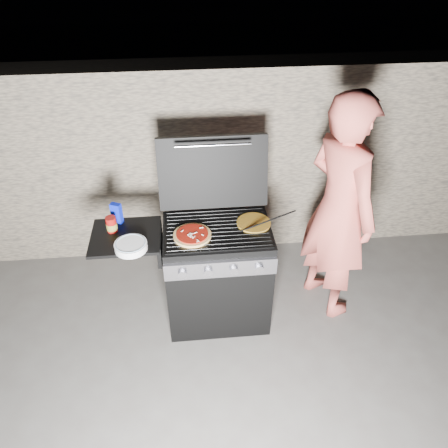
{
  "coord_description": "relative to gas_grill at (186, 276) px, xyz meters",
  "views": [
    {
      "loc": [
        -0.2,
        -2.55,
        2.86
      ],
      "look_at": [
        0.05,
        0.0,
        0.95
      ],
      "focal_mm": 35.0,
      "sensor_mm": 36.0,
      "label": 1
    }
  ],
  "objects": [
    {
      "name": "gas_grill",
      "position": [
        0.0,
        0.0,
        0.0
      ],
      "size": [
        1.34,
        0.79,
        0.91
      ],
      "primitive_type": null,
      "color": "black",
      "rests_on": "ground"
    },
    {
      "name": "pizza_plain",
      "position": [
        0.53,
        0.04,
        0.46
      ],
      "size": [
        0.32,
        0.32,
        0.01
      ],
      "primitive_type": "cylinder",
      "rotation": [
        0.0,
        0.0,
        0.32
      ],
      "color": "gold",
      "rests_on": "gas_grill"
    },
    {
      "name": "plate_stack",
      "position": [
        -0.36,
        -0.16,
        0.47
      ],
      "size": [
        0.23,
        0.23,
        0.05
      ],
      "primitive_type": "cylinder",
      "rotation": [
        0.0,
        0.0,
        0.04
      ],
      "color": "white",
      "rests_on": "gas_grill"
    },
    {
      "name": "pizza_topped",
      "position": [
        0.06,
        -0.07,
        0.47
      ],
      "size": [
        0.31,
        0.31,
        0.03
      ],
      "primitive_type": null,
      "rotation": [
        0.0,
        0.0,
        0.16
      ],
      "color": "gold",
      "rests_on": "gas_grill"
    },
    {
      "name": "person",
      "position": [
        1.19,
        0.1,
        0.49
      ],
      "size": [
        0.68,
        0.81,
        1.9
      ],
      "primitive_type": "imported",
      "rotation": [
        0.0,
        0.0,
        1.96
      ],
      "color": "#CA554A",
      "rests_on": "ground"
    },
    {
      "name": "tongs",
      "position": [
        0.63,
        0.0,
        0.5
      ],
      "size": [
        0.43,
        0.12,
        0.09
      ],
      "primitive_type": "cylinder",
      "rotation": [
        0.0,
        1.4,
        0.25
      ],
      "color": "black",
      "rests_on": "gas_grill"
    },
    {
      "name": "blue_carton",
      "position": [
        -0.49,
        0.17,
        0.53
      ],
      "size": [
        0.09,
        0.07,
        0.16
      ],
      "primitive_type": "cube",
      "rotation": [
        0.0,
        0.0,
        -0.41
      ],
      "color": "#0819BB",
      "rests_on": "gas_grill"
    },
    {
      "name": "stone_wall",
      "position": [
        0.25,
        1.05,
        0.44
      ],
      "size": [
        8.0,
        0.35,
        1.8
      ],
      "primitive_type": "cube",
      "color": "gray",
      "rests_on": "ground"
    },
    {
      "name": "sauce_jar",
      "position": [
        -0.52,
        0.06,
        0.51
      ],
      "size": [
        0.1,
        0.1,
        0.12
      ],
      "primitive_type": "cylinder",
      "rotation": [
        0.0,
        0.0,
        0.39
      ],
      "color": "maroon",
      "rests_on": "gas_grill"
    },
    {
      "name": "ground",
      "position": [
        0.25,
        0.0,
        -0.46
      ],
      "size": [
        50.0,
        50.0,
        0.0
      ],
      "primitive_type": "plane",
      "color": "#484440"
    }
  ]
}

